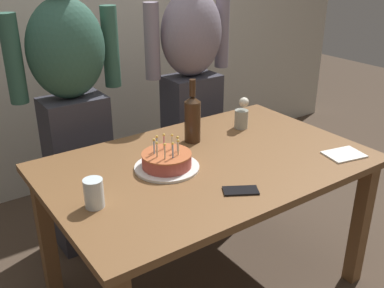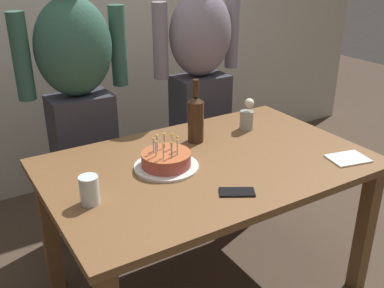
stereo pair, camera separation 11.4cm
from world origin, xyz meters
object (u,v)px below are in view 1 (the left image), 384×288
Objects in this scene: napkin_stack at (344,154)px; person_man_bearded at (73,106)px; birthday_cake at (167,161)px; person_woman_cardigan at (192,83)px; cell_phone at (241,191)px; water_glass_near at (94,193)px; wine_bottle at (192,118)px; flower_vase at (242,115)px.

person_man_bearded is (-0.93, 1.07, 0.13)m from napkin_stack.
person_woman_cardigan is (0.63, 0.70, 0.10)m from birthday_cake.
person_woman_cardigan is at bearing 48.20° from birthday_cake.
cell_phone is at bearing 105.64° from person_man_bearded.
cell_phone is (0.14, -0.35, -0.03)m from birthday_cake.
cell_phone and napkin_stack have the same top height.
water_glass_near is 0.81× the size of cell_phone.
napkin_stack is (0.77, -0.37, -0.03)m from birthday_cake.
cell_phone is at bearing -23.82° from water_glass_near.
flower_vase is at bearing -0.68° from wine_bottle.
birthday_cake is 1.64× the size of napkin_stack.
wine_bottle is at bearing 131.77° from napkin_stack.
flower_vase is (0.60, 0.18, 0.04)m from birthday_cake.
birthday_cake is 1.67× the size of flower_vase.
birthday_cake is 2.54× the size of water_glass_near.
wine_bottle is 0.33m from flower_vase.
birthday_cake is at bearing 154.40° from napkin_stack.
wine_bottle is 1.82× the size of napkin_stack.
napkin_stack is (1.17, -0.26, -0.05)m from water_glass_near.
flower_vase is 0.92m from person_man_bearded.
flower_vase is at bearing 107.15° from napkin_stack.
person_woman_cardigan is at bearing 55.46° from wine_bottle.
napkin_stack is 1.09m from person_woman_cardigan.
wine_bottle is 1.86× the size of flower_vase.
person_woman_cardigan is at bearing -180.00° from person_man_bearded.
water_glass_near is 0.35× the size of wine_bottle.
flower_vase reaches higher than birthday_cake.
wine_bottle is at bearing 179.32° from flower_vase.
water_glass_near is at bearing -164.07° from birthday_cake.
flower_vase is 0.11× the size of person_man_bearded.
water_glass_near is at bearing -155.80° from wine_bottle.
person_man_bearded and person_woman_cardigan have the same top height.
wine_bottle is at bearing 34.52° from birthday_cake.
flower_vase reaches higher than cell_phone.
napkin_stack is 1.02× the size of flower_vase.
person_woman_cardigan is at bearing 97.80° from napkin_stack.
person_man_bearded is (-0.29, 1.05, 0.13)m from cell_phone.
napkin_stack is 0.58m from flower_vase.
cell_phone is (-0.14, -0.54, -0.12)m from wine_bottle.
person_man_bearded is at bearing 136.09° from cell_phone.
birthday_cake reaches higher than napkin_stack.
birthday_cake is 0.72m from person_man_bearded.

